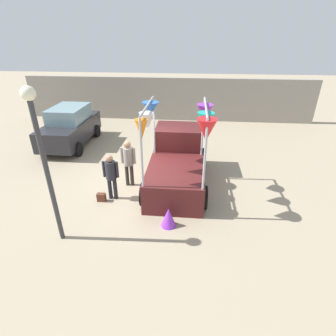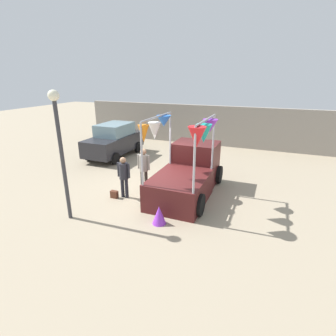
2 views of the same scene
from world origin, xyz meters
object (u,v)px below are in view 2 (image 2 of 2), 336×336
at_px(vendor_truck, 189,170).
at_px(street_lamp, 60,139).
at_px(person_vendor, 144,165).
at_px(folded_kite_bundle_violet, 159,215).
at_px(handbag, 114,194).
at_px(person_customer, 124,174).
at_px(parked_car, 114,140).

bearing_deg(vendor_truck, street_lamp, -130.31).
distance_m(person_vendor, folded_kite_bundle_violet, 2.81).
xyz_separation_m(handbag, street_lamp, (-0.51, -1.82, 2.50)).
bearing_deg(person_vendor, person_customer, -111.84).
height_order(vendor_truck, person_customer, vendor_truck).
height_order(person_customer, handbag, person_customer).
xyz_separation_m(parked_car, folded_kite_bundle_violet, (5.37, -5.78, -0.64)).
bearing_deg(person_vendor, folded_kite_bundle_violet, -52.98).
height_order(parked_car, folded_kite_bundle_violet, parked_car).
bearing_deg(street_lamp, handbag, 74.27).
bearing_deg(vendor_truck, person_customer, -145.15).
relative_size(vendor_truck, parked_car, 1.04).
bearing_deg(vendor_truck, parked_car, 150.50).
bearing_deg(folded_kite_bundle_violet, vendor_truck, 88.19).
bearing_deg(person_customer, vendor_truck, 34.85).
bearing_deg(person_customer, folded_kite_bundle_violet, -31.95).
bearing_deg(person_vendor, handbag, -122.73).
bearing_deg(parked_car, vendor_truck, -29.50).
height_order(person_customer, person_vendor, person_vendor).
height_order(handbag, street_lamp, street_lamp).
relative_size(street_lamp, folded_kite_bundle_violet, 6.77).
xyz_separation_m(parked_car, street_lamp, (2.51, -6.56, 1.69)).
height_order(parked_car, person_customer, parked_car).
height_order(person_customer, folded_kite_bundle_violet, person_customer).
distance_m(person_customer, folded_kite_bundle_violet, 2.45).
relative_size(handbag, folded_kite_bundle_violet, 0.47).
height_order(parked_car, person_vendor, parked_car).
height_order(person_vendor, handbag, person_vendor).
distance_m(person_vendor, handbag, 1.61).
distance_m(parked_car, person_customer, 5.66).
xyz_separation_m(person_vendor, handbag, (-0.72, -1.12, -0.92)).
distance_m(street_lamp, folded_kite_bundle_violet, 3.78).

